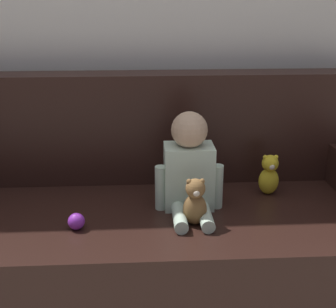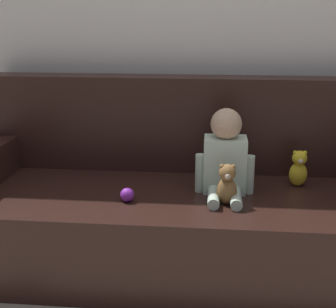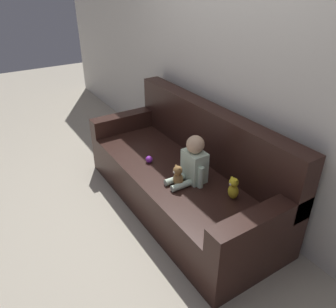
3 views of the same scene
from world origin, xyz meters
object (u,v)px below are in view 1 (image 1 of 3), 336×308
at_px(couch, 137,222).
at_px(person_baby, 189,169).
at_px(teddy_bear_brown, 195,202).
at_px(toy_ball, 76,221).
at_px(plush_toy_side, 269,175).

xyz_separation_m(couch, person_baby, (0.23, -0.07, 0.28)).
bearing_deg(teddy_bear_brown, toy_ball, -178.28).
bearing_deg(couch, plush_toy_side, 4.34).
relative_size(teddy_bear_brown, toy_ball, 2.96).
bearing_deg(person_baby, plush_toy_side, 17.41).
relative_size(plush_toy_side, toy_ball, 2.87).
relative_size(person_baby, plush_toy_side, 2.20).
bearing_deg(toy_ball, couch, 46.62).
distance_m(couch, teddy_bear_brown, 0.39).
height_order(teddy_bear_brown, toy_ball, teddy_bear_brown).
height_order(couch, plush_toy_side, couch).
bearing_deg(toy_ball, plush_toy_side, 19.12).
relative_size(teddy_bear_brown, plush_toy_side, 1.03).
relative_size(couch, person_baby, 5.20).
relative_size(couch, toy_ball, 32.82).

